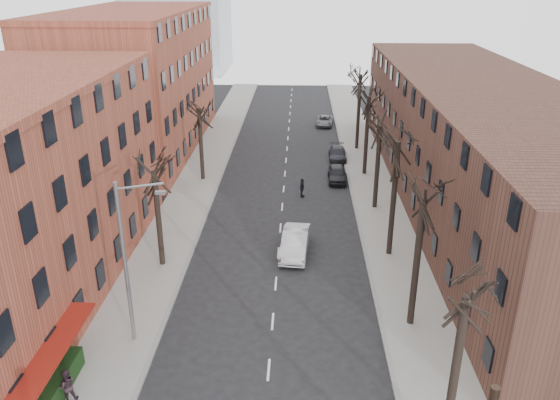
# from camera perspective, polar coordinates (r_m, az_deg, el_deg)

# --- Properties ---
(sidewalk_left) EXTENTS (4.00, 90.00, 0.15)m
(sidewalk_left) POSITION_cam_1_polar(r_m,az_deg,el_deg) (52.43, -8.29, 2.55)
(sidewalk_left) COLOR gray
(sidewalk_left) RESTS_ON ground
(sidewalk_right) EXTENTS (4.00, 90.00, 0.15)m
(sidewalk_right) POSITION_cam_1_polar(r_m,az_deg,el_deg) (52.02, 9.34, 2.32)
(sidewalk_right) COLOR gray
(sidewalk_right) RESTS_ON ground
(building_left_far) EXTENTS (12.00, 28.00, 14.00)m
(building_left_far) POSITION_cam_1_polar(r_m,az_deg,el_deg) (60.93, -14.78, 11.67)
(building_left_far) COLOR brown
(building_left_far) RESTS_ON ground
(building_right) EXTENTS (12.00, 50.00, 10.00)m
(building_right) POSITION_cam_1_polar(r_m,az_deg,el_deg) (47.59, 20.05, 5.53)
(building_right) COLOR #472B21
(building_right) RESTS_ON ground
(awning_left) EXTENTS (1.20, 7.00, 0.15)m
(awning_left) POSITION_cam_1_polar(r_m,az_deg,el_deg) (28.57, -21.69, -18.31)
(awning_left) COLOR maroon
(awning_left) RESTS_ON ground
(hedge) EXTENTS (0.80, 6.00, 1.00)m
(hedge) POSITION_cam_1_polar(r_m,az_deg,el_deg) (27.53, -22.92, -18.57)
(hedge) COLOR black
(hedge) RESTS_ON sidewalk_left
(tree_right_b) EXTENTS (5.20, 5.20, 10.80)m
(tree_right_b) POSITION_cam_1_polar(r_m,az_deg,el_deg) (31.75, 13.40, -12.53)
(tree_right_b) COLOR black
(tree_right_b) RESTS_ON ground
(tree_right_c) EXTENTS (5.20, 5.20, 11.60)m
(tree_right_c) POSITION_cam_1_polar(r_m,az_deg,el_deg) (38.44, 11.28, -5.65)
(tree_right_c) COLOR black
(tree_right_c) RESTS_ON ground
(tree_right_d) EXTENTS (5.20, 5.20, 10.00)m
(tree_right_d) POSITION_cam_1_polar(r_m,az_deg,el_deg) (45.56, 9.83, -0.85)
(tree_right_d) COLOR black
(tree_right_d) RESTS_ON ground
(tree_right_e) EXTENTS (5.20, 5.20, 10.80)m
(tree_right_e) POSITION_cam_1_polar(r_m,az_deg,el_deg) (52.92, 8.78, 2.63)
(tree_right_e) COLOR black
(tree_right_e) RESTS_ON ground
(tree_right_f) EXTENTS (5.20, 5.20, 11.60)m
(tree_right_f) POSITION_cam_1_polar(r_m,az_deg,el_deg) (60.45, 7.99, 5.25)
(tree_right_f) COLOR black
(tree_right_f) RESTS_ON ground
(tree_left_a) EXTENTS (5.20, 5.20, 9.50)m
(tree_left_a) POSITION_cam_1_polar(r_m,az_deg,el_deg) (37.27, -12.14, -6.69)
(tree_left_a) COLOR black
(tree_left_a) RESTS_ON ground
(tree_left_b) EXTENTS (5.20, 5.20, 9.50)m
(tree_left_b) POSITION_cam_1_polar(r_m,az_deg,el_deg) (51.46, -8.04, 2.08)
(tree_left_b) COLOR black
(tree_left_b) RESTS_ON ground
(streetlight) EXTENTS (2.45, 0.22, 9.03)m
(streetlight) POSITION_cam_1_polar(r_m,az_deg,el_deg) (28.03, -15.62, -5.81)
(streetlight) COLOR slate
(streetlight) RESTS_ON ground
(silver_sedan) EXTENTS (2.16, 5.14, 1.65)m
(silver_sedan) POSITION_cam_1_polar(r_m,az_deg,el_deg) (37.56, 1.59, -4.46)
(silver_sedan) COLOR #A5A9AC
(silver_sedan) RESTS_ON ground
(parked_car_near) EXTENTS (1.68, 4.13, 1.40)m
(parked_car_near) POSITION_cam_1_polar(r_m,az_deg,el_deg) (50.80, 5.99, 2.75)
(parked_car_near) COLOR black
(parked_car_near) RESTS_ON ground
(parked_car_mid) EXTENTS (1.83, 4.37, 1.26)m
(parked_car_mid) POSITION_cam_1_polar(r_m,az_deg,el_deg) (56.72, 6.03, 4.84)
(parked_car_mid) COLOR #212129
(parked_car_mid) RESTS_ON ground
(parked_car_far) EXTENTS (2.40, 4.44, 1.18)m
(parked_car_far) POSITION_cam_1_polar(r_m,az_deg,el_deg) (69.61, 4.68, 8.25)
(parked_car_far) COLOR slate
(parked_car_far) RESTS_ON ground
(pedestrian_b) EXTENTS (1.01, 0.93, 1.67)m
(pedestrian_b) POSITION_cam_1_polar(r_m,az_deg,el_deg) (27.39, -21.39, -17.60)
(pedestrian_b) COLOR black
(pedestrian_b) RESTS_ON sidewalk_left
(pedestrian_crossing) EXTENTS (0.64, 1.06, 1.69)m
(pedestrian_crossing) POSITION_cam_1_polar(r_m,az_deg,el_deg) (46.85, 2.32, 1.28)
(pedestrian_crossing) COLOR black
(pedestrian_crossing) RESTS_ON ground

